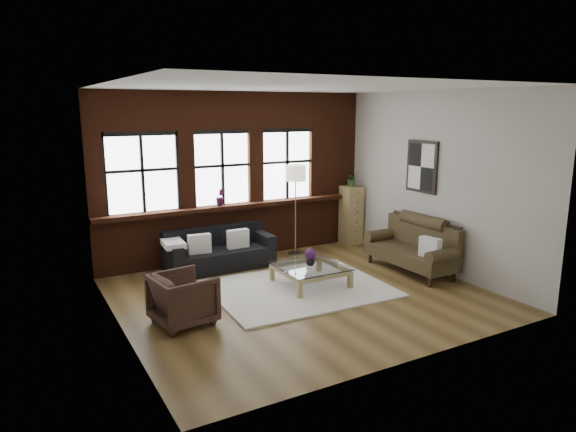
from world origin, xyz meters
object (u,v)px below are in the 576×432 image
vintage_settee (411,246)px  drawer_chest (351,215)px  vase (310,261)px  coffee_table (310,276)px  dark_sofa (220,250)px  armchair (183,299)px  floor_lamp (295,207)px

vintage_settee → drawer_chest: size_ratio=1.44×
vase → coffee_table: bearing=0.0°
dark_sofa → armchair: armchair is taller
armchair → drawer_chest: size_ratio=0.62×
vintage_settee → floor_lamp: (-1.24, 1.97, 0.49)m
coffee_table → drawer_chest: bearing=40.5°
dark_sofa → floor_lamp: floor_lamp is taller
vase → floor_lamp: size_ratio=0.08×
dark_sofa → vase: size_ratio=12.63×
dark_sofa → floor_lamp: 1.78m
dark_sofa → vintage_settee: (2.91, -1.86, 0.13)m
coffee_table → vase: bearing=0.0°
dark_sofa → vase: 1.87m
vintage_settee → floor_lamp: bearing=122.2°
drawer_chest → floor_lamp: (-1.45, -0.13, 0.34)m
armchair → drawer_chest: drawer_chest is taller
dark_sofa → vase: bearing=-59.4°
vintage_settee → vase: vintage_settee is taller
floor_lamp → vase: bearing=-112.4°
coffee_table → floor_lamp: (0.71, 1.72, 0.81)m
vintage_settee → vase: bearing=172.8°
floor_lamp → armchair: bearing=-144.1°
coffee_table → drawer_chest: size_ratio=0.84×
dark_sofa → vintage_settee: vintage_settee is taller
armchair → coffee_table: armchair is taller
dark_sofa → armchair: bearing=-123.2°
vintage_settee → coffee_table: size_ratio=1.70×
coffee_table → floor_lamp: bearing=67.6°
vase → floor_lamp: 1.95m
armchair → dark_sofa: bearing=-41.6°
drawer_chest → vase: bearing=-139.5°
dark_sofa → vintage_settee: size_ratio=1.07×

